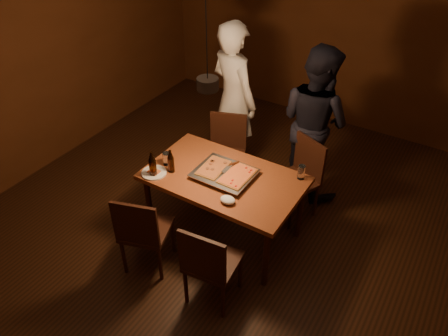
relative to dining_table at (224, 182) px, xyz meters
The scene contains 19 objects.
room_shell 0.74m from the dining_table, 119.93° to the right, with size 6.00×6.00×6.00m.
dining_table is the anchor object (origin of this frame).
chair_far_left 0.87m from the dining_table, 119.86° to the left, with size 0.54×0.54×0.49m.
chair_far_right 0.90m from the dining_table, 56.07° to the left, with size 0.55×0.55×0.49m.
chair_near_left 0.89m from the dining_table, 115.27° to the right, with size 0.53×0.53×0.49m.
chair_near_right 0.88m from the dining_table, 66.67° to the right, with size 0.46×0.46×0.49m.
pizza_tray 0.10m from the dining_table, 58.14° to the left, with size 0.55×0.45×0.05m, color silver.
pizza_meat 0.18m from the dining_table, behind, with size 0.22×0.35×0.02m, color maroon.
pizza_cheese 0.19m from the dining_table, ahead, with size 0.24×0.38×0.02m, color gold.
spatula 0.14m from the dining_table, 92.34° to the left, with size 0.09×0.24×0.04m, color silver, non-canonical shape.
beer_bottle_a 0.71m from the dining_table, 149.38° to the right, with size 0.07×0.07×0.27m.
beer_bottle_b 0.55m from the dining_table, 157.20° to the right, with size 0.06×0.06×0.24m.
water_glass_left 0.61m from the dining_table, 167.60° to the right, with size 0.08×0.08×0.13m, color silver.
water_glass_right 0.74m from the dining_table, 29.72° to the left, with size 0.07×0.07×0.14m, color silver.
plate_slice 0.68m from the dining_table, 152.12° to the right, with size 0.24×0.24×0.03m.
napkin 0.39m from the dining_table, 53.19° to the right, with size 0.14×0.11×0.06m, color white.
diner_white 1.26m from the dining_table, 116.65° to the left, with size 0.68×0.44×1.85m, color silver.
diner_dark 1.29m from the dining_table, 71.44° to the left, with size 0.85×0.66×1.75m, color black.
pendant_lamp 1.09m from the dining_table, 119.93° to the right, with size 0.18×0.18×1.10m.
Camera 1 is at (1.82, -2.68, 3.31)m, focal length 35.00 mm.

